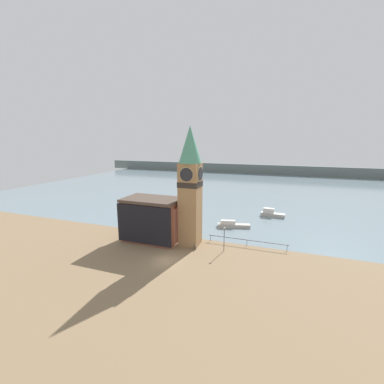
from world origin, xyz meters
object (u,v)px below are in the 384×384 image
Objects in this scene: boat_near at (232,225)px; pier_building at (152,219)px; clock_tower at (190,183)px; lamp_post at (224,234)px; mooring_bollard_near at (195,247)px; mooring_bollard_far at (199,242)px; boat_far at (272,214)px.

pier_building is at bearing -150.66° from boat_near.
clock_tower reaches higher than lamp_post.
lamp_post is (6.27, -0.91, -7.95)m from clock_tower.
pier_building is at bearing -175.45° from clock_tower.
pier_building is 2.47× the size of lamp_post.
boat_near is at bearing 65.37° from clock_tower.
mooring_bollard_near is (8.82, -1.37, -3.52)m from pier_building.
mooring_bollard_near is 2.10m from mooring_bollard_far.
mooring_bollard_far reaches higher than mooring_bollard_near.
lamp_post reaches higher than mooring_bollard_far.
pier_building reaches higher than mooring_bollard_far.
boat_far is at bearing 60.69° from clock_tower.
pier_building reaches higher than boat_far.
lamp_post is at bearing -12.51° from mooring_bollard_far.
mooring_bollard_far is at bearing 92.68° from mooring_bollard_near.
clock_tower is 25.20× the size of mooring_bollard_far.
pier_building is 17.56m from boat_near.
boat_near is 12.54m from lamp_post.
pier_building is 1.81× the size of boat_far.
mooring_bollard_far is (8.72, 0.72, -3.49)m from pier_building.
mooring_bollard_far is at bearing 5.59° from clock_tower.
clock_tower is at bearing -114.81° from boat_far.
mooring_bollard_near is 0.95× the size of mooring_bollard_far.
pier_building is (-7.21, -0.57, -6.91)m from clock_tower.
clock_tower reaches higher than mooring_bollard_far.
mooring_bollard_near is at bearing -119.66° from boat_near.
mooring_bollard_near is at bearing -8.83° from pier_building.
clock_tower is at bearing 129.72° from mooring_bollard_near.
boat_near is 9.04× the size of mooring_bollard_near.
boat_far is 24.74m from mooring_bollard_far.
mooring_bollard_near is at bearing -167.42° from lamp_post.
pier_building is at bearing -175.26° from mooring_bollard_far.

